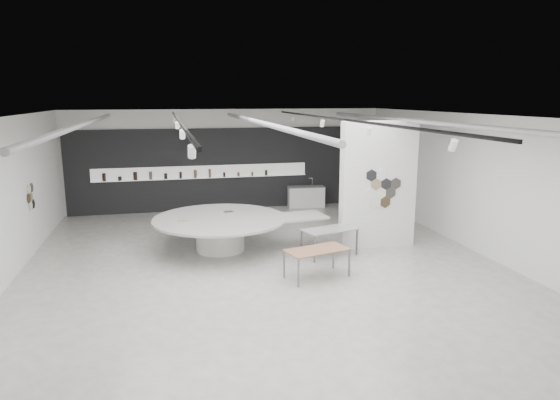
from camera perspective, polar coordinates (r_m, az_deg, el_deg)
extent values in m
cube|color=#B8B6AE|center=(12.88, -1.78, -7.60)|extent=(12.00, 14.00, 0.01)
cube|color=silver|center=(12.17, -1.89, 9.59)|extent=(12.00, 14.00, 0.01)
cube|color=white|center=(19.22, -5.95, 4.63)|extent=(12.00, 0.01, 3.80)
cube|color=white|center=(5.95, 11.83, -11.89)|extent=(12.00, 0.01, 3.80)
cube|color=white|center=(14.76, 21.69, 1.71)|extent=(0.01, 14.00, 3.80)
cylinder|color=#939396|center=(12.57, -21.68, 8.01)|extent=(0.12, 12.00, 0.12)
cylinder|color=#939396|center=(12.66, -2.33, 8.84)|extent=(0.12, 12.00, 0.12)
cylinder|color=#939396|center=(14.07, 14.92, 8.75)|extent=(0.12, 12.00, 0.12)
cube|color=black|center=(11.94, -11.46, 8.83)|extent=(0.05, 13.00, 0.06)
cylinder|color=white|center=(6.97, -10.03, 5.48)|extent=(0.11, 0.18, 0.21)
cylinder|color=white|center=(10.26, -11.10, 7.39)|extent=(0.11, 0.18, 0.21)
cylinder|color=white|center=(13.55, -11.65, 8.37)|extent=(0.11, 0.18, 0.21)
cylinder|color=white|center=(16.84, -11.99, 8.97)|extent=(0.11, 0.18, 0.21)
cube|color=black|center=(12.71, 7.10, 9.13)|extent=(0.05, 13.00, 0.06)
cylinder|color=white|center=(8.22, 19.18, 5.94)|extent=(0.11, 0.18, 0.21)
cylinder|color=white|center=(11.14, 10.11, 7.76)|extent=(0.11, 0.18, 0.21)
cylinder|color=white|center=(14.23, 4.85, 8.72)|extent=(0.11, 0.18, 0.21)
cylinder|color=white|center=(17.40, 1.47, 9.30)|extent=(0.11, 0.18, 0.21)
cylinder|color=white|center=(15.15, -26.58, -0.59)|extent=(0.03, 0.28, 0.28)
cylinder|color=black|center=(15.40, -26.36, -0.39)|extent=(0.03, 0.28, 0.28)
cylinder|color=#917E59|center=(15.23, -26.55, 0.36)|extent=(0.03, 0.28, 0.28)
cylinder|color=#403420|center=(14.98, -26.77, 0.16)|extent=(0.03, 0.28, 0.28)
cylinder|color=white|center=(15.07, -26.74, 1.12)|extent=(0.03, 0.28, 0.28)
cylinder|color=black|center=(15.32, -26.52, 1.29)|extent=(0.03, 0.28, 0.28)
cube|color=black|center=(19.20, -5.90, 3.57)|extent=(11.80, 0.10, 3.10)
cube|color=white|center=(19.05, -8.86, 3.21)|extent=(8.00, 0.06, 0.46)
cube|color=white|center=(19.02, -8.82, 2.51)|extent=(8.00, 0.18, 0.02)
cylinder|color=black|center=(19.07, -19.47, 2.47)|extent=(0.13, 0.13, 0.29)
cylinder|color=black|center=(19.03, -17.83, 2.36)|extent=(0.13, 0.13, 0.15)
cylinder|color=black|center=(18.98, -16.22, 2.66)|extent=(0.14, 0.14, 0.30)
cylinder|color=brown|center=(18.96, -14.58, 2.73)|extent=(0.12, 0.12, 0.29)
cylinder|color=black|center=(18.95, -12.93, 2.68)|extent=(0.12, 0.12, 0.21)
cylinder|color=black|center=(18.96, -11.29, 2.81)|extent=(0.10, 0.10, 0.25)
cylinder|color=brown|center=(18.98, -9.66, 2.96)|extent=(0.12, 0.12, 0.30)
cylinder|color=brown|center=(19.02, -8.02, 3.05)|extent=(0.10, 0.10, 0.31)
cylinder|color=black|center=(19.08, -6.39, 2.90)|extent=(0.09, 0.09, 0.17)
cylinder|color=brown|center=(19.15, -4.78, 2.95)|extent=(0.10, 0.10, 0.16)
cylinder|color=brown|center=(19.24, -3.18, 3.00)|extent=(0.09, 0.09, 0.15)
cylinder|color=black|center=(19.33, -1.59, 3.14)|extent=(0.09, 0.09, 0.21)
cube|color=white|center=(14.41, 11.16, 1.69)|extent=(2.20, 0.35, 3.60)
cylinder|color=white|center=(14.27, 11.43, 0.77)|extent=(0.34, 0.03, 0.34)
cylinder|color=black|center=(14.40, 12.51, 0.81)|extent=(0.34, 0.03, 0.34)
cylinder|color=white|center=(14.15, 10.34, 0.72)|extent=(0.34, 0.03, 0.34)
cylinder|color=black|center=(14.29, 12.02, 1.81)|extent=(0.34, 0.03, 0.34)
cylinder|color=#917E59|center=(14.17, 10.93, 1.77)|extent=(0.34, 0.03, 0.34)
cylinder|color=#403420|center=(14.38, 11.93, -0.22)|extent=(0.34, 0.03, 0.34)
cylinder|color=white|center=(14.26, 10.85, -0.28)|extent=(0.34, 0.03, 0.34)
cylinder|color=black|center=(14.42, 13.09, 1.85)|extent=(0.34, 0.03, 0.34)
cylinder|color=white|center=(14.18, 11.52, 2.81)|extent=(0.34, 0.03, 0.34)
cylinder|color=black|center=(14.06, 10.41, 2.78)|extent=(0.34, 0.03, 0.34)
cylinder|color=white|center=(14.15, -6.85, -4.00)|extent=(1.52, 1.52, 0.88)
cylinder|color=#ACA8A2|center=(14.03, -6.89, -2.14)|extent=(4.21, 4.21, 0.06)
cube|color=#ACA8A2|center=(14.18, 1.79, -1.90)|extent=(1.79, 1.25, 0.06)
cube|color=#917E59|center=(13.82, -11.08, -2.33)|extent=(0.28, 0.22, 0.01)
cube|color=#403420|center=(14.71, -5.92, -1.32)|extent=(0.28, 0.22, 0.01)
cube|color=#91644B|center=(11.94, 4.25, -5.70)|extent=(1.64, 1.12, 0.03)
cube|color=slate|center=(11.43, 2.13, -8.35)|extent=(0.05, 0.05, 0.67)
cube|color=slate|center=(11.98, 0.47, -7.38)|extent=(0.05, 0.05, 0.67)
cube|color=slate|center=(12.17, 7.93, -7.18)|extent=(0.05, 0.05, 0.67)
cube|color=slate|center=(12.69, 6.11, -6.34)|extent=(0.05, 0.05, 0.67)
cube|color=gray|center=(13.58, 5.70, -3.37)|extent=(1.60, 1.09, 0.03)
cube|color=slate|center=(13.06, 3.97, -5.66)|extent=(0.05, 0.05, 0.72)
cube|color=slate|center=(13.58, 2.50, -4.96)|extent=(0.05, 0.05, 0.72)
cube|color=slate|center=(13.82, 8.78, -4.80)|extent=(0.05, 0.05, 0.72)
cube|color=slate|center=(14.32, 7.22, -4.17)|extent=(0.05, 0.05, 0.72)
cube|color=white|center=(19.61, 3.01, 0.35)|extent=(1.44, 0.64, 0.79)
cube|color=gray|center=(19.53, 3.02, 1.52)|extent=(1.47, 0.67, 0.03)
cylinder|color=silver|center=(19.68, 3.70, 2.09)|extent=(0.02, 0.02, 0.31)
cylinder|color=silver|center=(19.64, 3.50, 2.52)|extent=(0.14, 0.03, 0.02)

